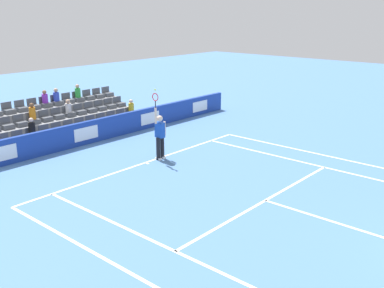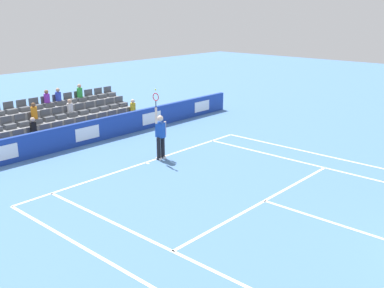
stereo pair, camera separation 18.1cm
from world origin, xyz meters
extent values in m
cube|color=white|center=(0.00, -11.89, 0.00)|extent=(10.97, 0.10, 0.01)
cube|color=white|center=(0.00, -6.40, 0.00)|extent=(8.23, 0.10, 0.01)
cube|color=white|center=(0.00, -3.20, 0.00)|extent=(0.10, 6.40, 0.01)
cube|color=white|center=(4.12, -5.95, 0.00)|extent=(0.10, 11.89, 0.01)
cube|color=white|center=(-4.12, -5.95, 0.00)|extent=(0.10, 11.89, 0.01)
cube|color=white|center=(5.49, -5.95, 0.00)|extent=(0.10, 11.89, 0.01)
cube|color=white|center=(-5.49, -5.95, 0.00)|extent=(0.10, 11.89, 0.01)
cube|color=white|center=(0.00, -11.79, 0.00)|extent=(0.10, 0.20, 0.01)
cube|color=#193899|center=(0.00, -15.74, 0.51)|extent=(19.37, 0.20, 1.02)
cube|color=white|center=(-7.75, -15.63, 0.51)|extent=(1.24, 0.01, 0.57)
cube|color=white|center=(-3.87, -15.63, 0.51)|extent=(1.24, 0.01, 0.57)
cube|color=white|center=(0.00, -15.63, 0.51)|extent=(1.24, 0.01, 0.57)
cube|color=white|center=(3.87, -15.63, 0.51)|extent=(1.24, 0.01, 0.57)
cylinder|color=black|center=(-0.86, -11.78, 0.45)|extent=(0.16, 0.16, 0.90)
cylinder|color=black|center=(-0.62, -11.77, 0.45)|extent=(0.16, 0.16, 0.90)
cube|color=white|center=(-0.86, -11.78, 0.04)|extent=(0.13, 0.27, 0.08)
cube|color=white|center=(-0.62, -11.77, 0.04)|extent=(0.13, 0.27, 0.08)
cube|color=#1947B2|center=(-0.74, -11.78, 1.20)|extent=(0.24, 0.37, 0.60)
sphere|color=beige|center=(-0.74, -11.78, 1.66)|extent=(0.24, 0.24, 0.24)
cylinder|color=beige|center=(-0.52, -11.77, 1.81)|extent=(0.09, 0.09, 0.62)
cylinder|color=beige|center=(-0.96, -11.74, 1.22)|extent=(0.09, 0.09, 0.56)
cylinder|color=black|center=(-0.52, -11.77, 2.26)|extent=(0.04, 0.04, 0.28)
torus|color=red|center=(-0.52, -11.77, 2.54)|extent=(0.04, 0.31, 0.31)
sphere|color=#D1E533|center=(-0.52, -11.77, 2.82)|extent=(0.07, 0.07, 0.07)
cube|color=gray|center=(0.00, -16.82, 0.21)|extent=(8.06, 0.95, 0.42)
cube|color=#545960|center=(-3.72, -16.82, 0.52)|extent=(0.48, 0.44, 0.20)
cube|color=#545960|center=(-3.72, -17.02, 0.77)|extent=(0.48, 0.04, 0.30)
cube|color=#545960|center=(-3.10, -16.82, 0.52)|extent=(0.48, 0.44, 0.20)
cube|color=#545960|center=(-3.10, -17.02, 0.77)|extent=(0.48, 0.04, 0.30)
cube|color=#545960|center=(-2.48, -16.82, 0.52)|extent=(0.48, 0.44, 0.20)
cube|color=#545960|center=(-2.48, -17.02, 0.77)|extent=(0.48, 0.04, 0.30)
cube|color=#545960|center=(-1.86, -16.82, 0.52)|extent=(0.48, 0.44, 0.20)
cube|color=#545960|center=(-1.86, -17.02, 0.77)|extent=(0.48, 0.04, 0.30)
cube|color=#545960|center=(-1.24, -16.82, 0.52)|extent=(0.48, 0.44, 0.20)
cube|color=#545960|center=(-1.24, -17.02, 0.77)|extent=(0.48, 0.04, 0.30)
cube|color=#545960|center=(-0.62, -16.82, 0.52)|extent=(0.48, 0.44, 0.20)
cube|color=#545960|center=(-0.62, -17.02, 0.77)|extent=(0.48, 0.04, 0.30)
cube|color=#545960|center=(0.00, -16.82, 0.52)|extent=(0.48, 0.44, 0.20)
cube|color=#545960|center=(0.00, -17.02, 0.77)|extent=(0.48, 0.04, 0.30)
cube|color=#545960|center=(0.62, -16.82, 0.52)|extent=(0.48, 0.44, 0.20)
cube|color=#545960|center=(0.62, -17.02, 0.77)|extent=(0.48, 0.04, 0.30)
cube|color=#545960|center=(1.24, -16.82, 0.52)|extent=(0.48, 0.44, 0.20)
cube|color=#545960|center=(1.24, -17.02, 0.77)|extent=(0.48, 0.04, 0.30)
cube|color=#545960|center=(1.86, -16.82, 0.52)|extent=(0.48, 0.44, 0.20)
cube|color=#545960|center=(1.86, -17.02, 0.77)|extent=(0.48, 0.04, 0.30)
cube|color=#545960|center=(2.48, -16.82, 0.52)|extent=(0.48, 0.44, 0.20)
cube|color=#545960|center=(2.48, -17.02, 0.77)|extent=(0.48, 0.04, 0.30)
cube|color=#545960|center=(3.10, -16.82, 0.52)|extent=(0.48, 0.44, 0.20)
cube|color=#545960|center=(3.10, -17.02, 0.77)|extent=(0.48, 0.04, 0.30)
cube|color=gray|center=(0.00, -17.77, 0.42)|extent=(8.06, 0.95, 0.84)
cube|color=#545960|center=(-3.72, -17.77, 0.94)|extent=(0.48, 0.44, 0.20)
cube|color=#545960|center=(-3.72, -17.97, 1.19)|extent=(0.48, 0.04, 0.30)
cube|color=#545960|center=(-3.10, -17.77, 0.94)|extent=(0.48, 0.44, 0.20)
cube|color=#545960|center=(-3.10, -17.97, 1.19)|extent=(0.48, 0.04, 0.30)
cube|color=#545960|center=(-2.48, -17.77, 0.94)|extent=(0.48, 0.44, 0.20)
cube|color=#545960|center=(-2.48, -17.97, 1.19)|extent=(0.48, 0.04, 0.30)
cube|color=#545960|center=(-1.86, -17.77, 0.94)|extent=(0.48, 0.44, 0.20)
cube|color=#545960|center=(-1.86, -17.97, 1.19)|extent=(0.48, 0.04, 0.30)
cube|color=#545960|center=(-1.24, -17.77, 0.94)|extent=(0.48, 0.44, 0.20)
cube|color=#545960|center=(-1.24, -17.97, 1.19)|extent=(0.48, 0.04, 0.30)
cube|color=#545960|center=(-0.62, -17.77, 0.94)|extent=(0.48, 0.44, 0.20)
cube|color=#545960|center=(-0.62, -17.97, 1.19)|extent=(0.48, 0.04, 0.30)
cube|color=#545960|center=(0.00, -17.77, 0.94)|extent=(0.48, 0.44, 0.20)
cube|color=#545960|center=(0.00, -17.97, 1.19)|extent=(0.48, 0.04, 0.30)
cube|color=#545960|center=(0.62, -17.77, 0.94)|extent=(0.48, 0.44, 0.20)
cube|color=#545960|center=(0.62, -17.97, 1.19)|extent=(0.48, 0.04, 0.30)
cube|color=#545960|center=(1.24, -17.77, 0.94)|extent=(0.48, 0.44, 0.20)
cube|color=#545960|center=(1.24, -17.97, 1.19)|extent=(0.48, 0.04, 0.30)
cube|color=#545960|center=(1.86, -17.77, 0.94)|extent=(0.48, 0.44, 0.20)
cube|color=#545960|center=(1.86, -17.97, 1.19)|extent=(0.48, 0.04, 0.30)
cube|color=#545960|center=(2.48, -17.77, 0.94)|extent=(0.48, 0.44, 0.20)
cube|color=#545960|center=(2.48, -17.97, 1.19)|extent=(0.48, 0.04, 0.30)
cube|color=gray|center=(0.00, -18.72, 0.63)|extent=(8.06, 0.95, 1.26)
cube|color=#545960|center=(-3.72, -18.72, 1.36)|extent=(0.48, 0.44, 0.20)
cube|color=#545960|center=(-3.72, -18.92, 1.61)|extent=(0.48, 0.04, 0.30)
cube|color=#545960|center=(-3.10, -18.72, 1.36)|extent=(0.48, 0.44, 0.20)
cube|color=#545960|center=(-3.10, -18.92, 1.61)|extent=(0.48, 0.04, 0.30)
cube|color=#545960|center=(-2.48, -18.72, 1.36)|extent=(0.48, 0.44, 0.20)
cube|color=#545960|center=(-2.48, -18.92, 1.61)|extent=(0.48, 0.04, 0.30)
cube|color=#545960|center=(-1.86, -18.72, 1.36)|extent=(0.48, 0.44, 0.20)
cube|color=#545960|center=(-1.86, -18.92, 1.61)|extent=(0.48, 0.04, 0.30)
cube|color=#545960|center=(-1.24, -18.72, 1.36)|extent=(0.48, 0.44, 0.20)
cube|color=#545960|center=(-1.24, -18.92, 1.61)|extent=(0.48, 0.04, 0.30)
cube|color=#545960|center=(-0.62, -18.72, 1.36)|extent=(0.48, 0.44, 0.20)
cube|color=#545960|center=(-0.62, -18.92, 1.61)|extent=(0.48, 0.04, 0.30)
cube|color=#545960|center=(0.00, -18.72, 1.36)|extent=(0.48, 0.44, 0.20)
cube|color=#545960|center=(0.00, -18.92, 1.61)|extent=(0.48, 0.04, 0.30)
cube|color=#545960|center=(0.62, -18.72, 1.36)|extent=(0.48, 0.44, 0.20)
cube|color=#545960|center=(0.62, -18.92, 1.61)|extent=(0.48, 0.04, 0.30)
cube|color=#545960|center=(1.24, -18.72, 1.36)|extent=(0.48, 0.44, 0.20)
cube|color=#545960|center=(1.24, -18.92, 1.61)|extent=(0.48, 0.04, 0.30)
cube|color=#545960|center=(1.86, -18.72, 1.36)|extent=(0.48, 0.44, 0.20)
cube|color=#545960|center=(1.86, -18.92, 1.61)|extent=(0.48, 0.04, 0.30)
cylinder|color=black|center=(1.86, -16.87, 0.89)|extent=(0.28, 0.28, 0.54)
sphere|color=beige|center=(1.86, -16.87, 1.26)|extent=(0.20, 0.20, 0.20)
cylinder|color=purple|center=(0.00, -18.77, 1.67)|extent=(0.28, 0.28, 0.42)
sphere|color=#9E7251|center=(0.00, -18.77, 1.98)|extent=(0.20, 0.20, 0.20)
cylinder|color=orange|center=(1.24, -17.82, 1.31)|extent=(0.28, 0.28, 0.53)
sphere|color=brown|center=(1.24, -17.82, 1.67)|extent=(0.20, 0.20, 0.20)
cylinder|color=yellow|center=(-3.72, -16.87, 0.87)|extent=(0.28, 0.28, 0.51)
sphere|color=beige|center=(-3.72, -16.87, 1.23)|extent=(0.20, 0.20, 0.20)
cylinder|color=white|center=(-0.62, -17.82, 1.25)|extent=(0.28, 0.28, 0.42)
sphere|color=#D3A884|center=(-0.62, -17.82, 1.56)|extent=(0.20, 0.20, 0.20)
cylinder|color=green|center=(-1.86, -18.77, 1.69)|extent=(0.28, 0.28, 0.47)
sphere|color=#D3A884|center=(-1.86, -18.77, 2.03)|extent=(0.20, 0.20, 0.20)
cylinder|color=blue|center=(-0.62, -18.77, 1.67)|extent=(0.28, 0.28, 0.43)
sphere|color=#D3A884|center=(-0.62, -18.77, 1.99)|extent=(0.20, 0.20, 0.20)
camera|label=1|loc=(11.29, 0.43, 5.74)|focal=42.16mm
camera|label=2|loc=(11.17, 0.57, 5.74)|focal=42.16mm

